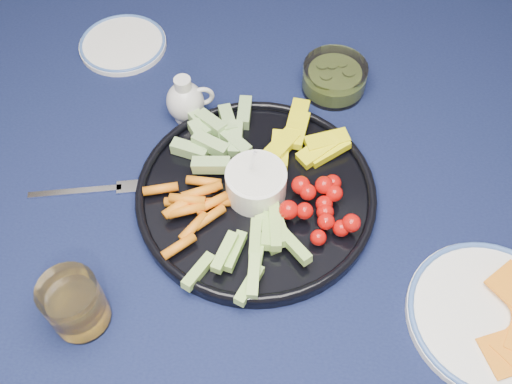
# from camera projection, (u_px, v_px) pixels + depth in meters

# --- Properties ---
(dining_table) EXTENTS (1.67, 1.07, 0.75)m
(dining_table) POSITION_uv_depth(u_px,v_px,m) (243.00, 184.00, 1.07)
(dining_table) COLOR #462617
(dining_table) RESTS_ON ground
(crudite_platter) EXTENTS (0.39, 0.39, 0.13)m
(crudite_platter) POSITION_uv_depth(u_px,v_px,m) (255.00, 190.00, 0.92)
(crudite_platter) COLOR black
(crudite_platter) RESTS_ON dining_table
(creamer_pitcher) EXTENTS (0.09, 0.07, 0.09)m
(creamer_pitcher) POSITION_uv_depth(u_px,v_px,m) (186.00, 101.00, 1.01)
(creamer_pitcher) COLOR silver
(creamer_pitcher) RESTS_ON dining_table
(pickle_bowl) EXTENTS (0.12, 0.12, 0.06)m
(pickle_bowl) POSITION_uv_depth(u_px,v_px,m) (334.00, 79.00, 1.06)
(pickle_bowl) COLOR silver
(pickle_bowl) RESTS_ON dining_table
(cheese_plate) EXTENTS (0.24, 0.24, 0.03)m
(cheese_plate) POSITION_uv_depth(u_px,v_px,m) (492.00, 316.00, 0.81)
(cheese_plate) COLOR white
(cheese_plate) RESTS_ON dining_table
(juice_tumbler) EXTENTS (0.08, 0.08, 0.10)m
(juice_tumbler) POSITION_uv_depth(u_px,v_px,m) (76.00, 306.00, 0.79)
(juice_tumbler) COLOR silver
(juice_tumbler) RESTS_ON dining_table
(fork_left) EXTENTS (0.18, 0.06, 0.00)m
(fork_left) POSITION_uv_depth(u_px,v_px,m) (94.00, 190.00, 0.95)
(fork_left) COLOR silver
(fork_left) RESTS_ON dining_table
(fork_right) EXTENTS (0.14, 0.06, 0.00)m
(fork_right) POSITION_uv_depth(u_px,v_px,m) (489.00, 335.00, 0.81)
(fork_right) COLOR silver
(fork_right) RESTS_ON dining_table
(side_plate_extra) EXTENTS (0.17, 0.17, 0.01)m
(side_plate_extra) POSITION_uv_depth(u_px,v_px,m) (123.00, 44.00, 1.14)
(side_plate_extra) COLOR white
(side_plate_extra) RESTS_ON dining_table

